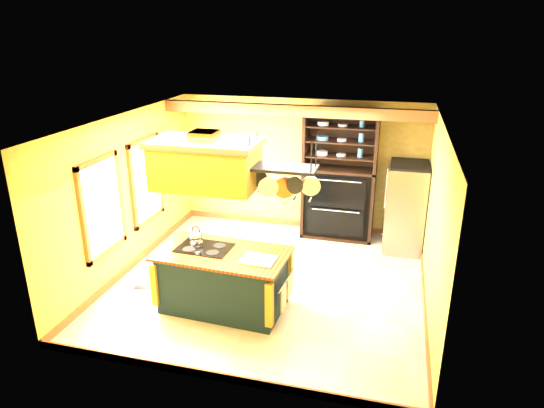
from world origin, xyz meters
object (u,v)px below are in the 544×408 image
at_px(range_hood, 205,163).
at_px(hutch, 339,191).
at_px(kitchen_island, 224,279).
at_px(pot_rack, 283,175).
at_px(refrigerator, 405,209).

height_order(range_hood, hutch, range_hood).
distance_m(kitchen_island, pot_rack, 1.92).
bearing_deg(hutch, kitchen_island, -112.48).
xyz_separation_m(range_hood, refrigerator, (2.79, 2.82, -1.46)).
height_order(kitchen_island, hutch, hutch).
relative_size(range_hood, pot_rack, 1.55).
bearing_deg(hutch, refrigerator, -14.32).
xyz_separation_m(range_hood, pot_rack, (1.10, 0.01, -0.10)).
xyz_separation_m(kitchen_island, hutch, (1.30, 3.15, 0.48)).
height_order(pot_rack, refrigerator, pot_rack).
bearing_deg(refrigerator, kitchen_island, -132.62).
bearing_deg(pot_rack, hutch, 82.81).
height_order(kitchen_island, pot_rack, pot_rack).
relative_size(pot_rack, hutch, 0.39).
height_order(kitchen_island, range_hood, range_hood).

